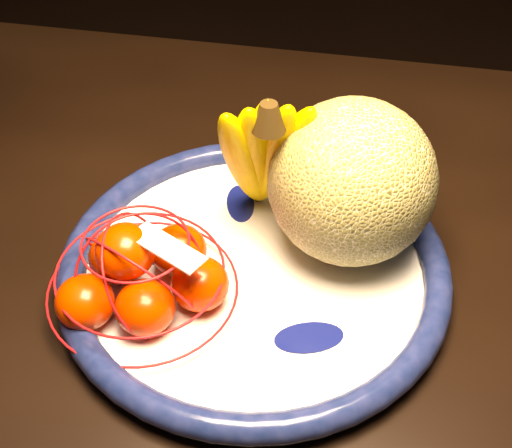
% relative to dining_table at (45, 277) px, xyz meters
% --- Properties ---
extents(dining_table, '(1.46, 0.88, 0.73)m').
position_rel_dining_table_xyz_m(dining_table, '(0.00, 0.00, 0.00)').
color(dining_table, black).
rests_on(dining_table, ground).
extents(fruit_bowl, '(0.40, 0.40, 0.03)m').
position_rel_dining_table_xyz_m(fruit_bowl, '(0.26, -0.02, 0.09)').
color(fruit_bowl, white).
rests_on(fruit_bowl, dining_table).
extents(cantaloupe, '(0.17, 0.17, 0.17)m').
position_rel_dining_table_xyz_m(cantaloupe, '(0.35, 0.03, 0.18)').
color(cantaloupe, olive).
rests_on(cantaloupe, fruit_bowl).
extents(banana_bunch, '(0.12, 0.12, 0.19)m').
position_rel_dining_table_xyz_m(banana_bunch, '(0.26, 0.05, 0.19)').
color(banana_bunch, '#F1D700').
rests_on(banana_bunch, fruit_bowl).
extents(mandarin_bag, '(0.23, 0.23, 0.12)m').
position_rel_dining_table_xyz_m(mandarin_bag, '(0.16, -0.08, 0.13)').
color(mandarin_bag, '#F02800').
rests_on(mandarin_bag, fruit_bowl).
extents(price_tag, '(0.08, 0.05, 0.01)m').
position_rel_dining_table_xyz_m(price_tag, '(0.19, -0.09, 0.17)').
color(price_tag, white).
rests_on(price_tag, mandarin_bag).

